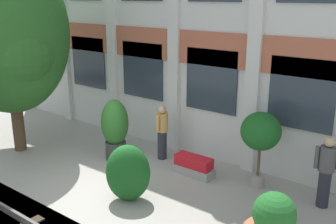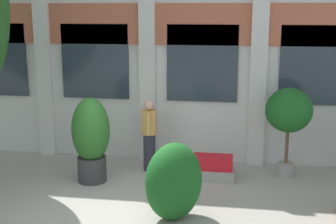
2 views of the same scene
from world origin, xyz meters
name	(u,v)px [view 1 (image 1 of 2)]	position (x,y,z in m)	size (l,w,h in m)	color
ground_plane	(97,186)	(0.00, 0.00, 0.00)	(80.00, 80.00, 0.00)	#9E998E
apartment_facade	(180,20)	(0.00, 3.38, 3.79)	(15.07, 0.64, 7.60)	silver
broadleaf_tree	(8,35)	(-3.60, 0.23, 3.39)	(3.52, 3.36, 5.79)	#4C3826
potted_plant_low_pan	(261,133)	(3.07, 2.39, 1.36)	(0.95, 0.95, 1.87)	gray
potted_plant_square_trough	(194,166)	(1.48, 1.98, 0.24)	(1.11, 0.47, 0.50)	gray
potted_plant_wide_bowl	(273,224)	(4.31, 0.41, 0.42)	(1.16, 1.16, 1.05)	#B76647
potted_plant_ribbed_drum	(115,128)	(-0.84, 1.49, 0.92)	(0.76, 0.76, 1.73)	#333333
resident_by_doorway	(162,131)	(0.18, 2.31, 0.83)	(0.34, 0.53, 1.56)	#282833
resident_watching_tracks	(326,170)	(4.61, 2.39, 0.87)	(0.48, 0.34, 1.62)	#282833
topiary_hedge	(128,173)	(1.04, 0.00, 0.66)	(0.99, 0.70, 1.32)	#19561E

